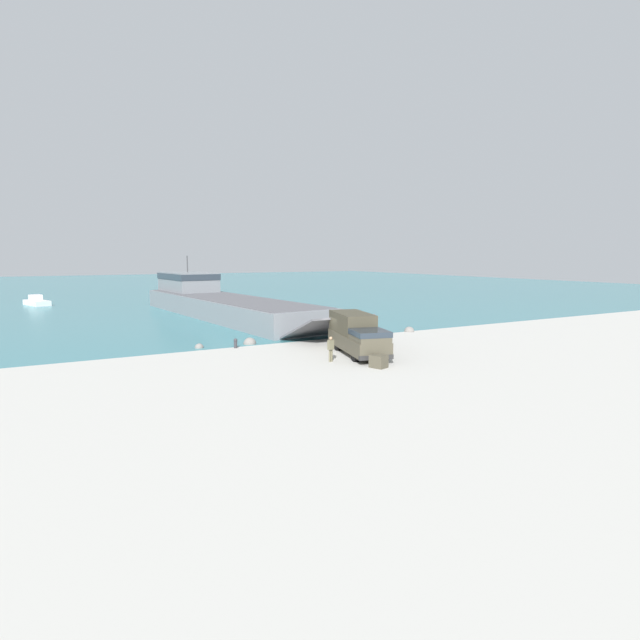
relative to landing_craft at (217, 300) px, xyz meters
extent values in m
plane|color=#B7B5AD|center=(1.59, -27.88, -1.83)|extent=(240.00, 240.00, 0.00)
cube|color=teal|center=(1.59, 66.32, -1.83)|extent=(240.00, 180.00, 0.01)
cube|color=gray|center=(0.27, -2.87, -0.65)|extent=(11.44, 39.08, 2.35)
cube|color=#56565B|center=(0.27, -2.87, 0.56)|extent=(10.67, 37.49, 0.08)
cube|color=gray|center=(-0.99, 10.43, 1.91)|extent=(6.47, 11.25, 2.78)
cube|color=#28333D|center=(-0.99, 10.43, 2.74)|extent=(6.64, 11.38, 0.83)
cylinder|color=#3F3F42|center=(-0.99, 10.43, 4.50)|extent=(0.16, 0.16, 2.40)
cube|color=#56565B|center=(2.35, -24.65, -0.56)|extent=(7.12, 5.90, 2.32)
cube|color=#4C4738|center=(1.39, -31.03, -0.91)|extent=(4.34, 8.37, 1.09)
cube|color=#4C4738|center=(0.74, -33.60, 0.02)|extent=(2.90, 3.21, 0.78)
cube|color=#28333D|center=(0.74, -33.60, 0.22)|extent=(2.97, 3.25, 0.39)
cube|color=#413C2E|center=(1.72, -29.71, 0.43)|extent=(3.53, 5.51, 1.58)
cube|color=#2D2D2D|center=(0.42, -34.84, -1.30)|extent=(2.47, 0.85, 0.32)
cylinder|color=black|center=(1.78, -33.70, -1.24)|extent=(0.60, 1.21, 1.17)
cylinder|color=black|center=(-0.23, -33.19, -1.24)|extent=(0.60, 1.21, 1.17)
cylinder|color=black|center=(2.86, -29.41, -1.24)|extent=(0.60, 1.21, 1.17)
cylinder|color=black|center=(0.86, -28.90, -1.24)|extent=(0.60, 1.21, 1.17)
cylinder|color=black|center=(3.13, -28.35, -1.24)|extent=(0.60, 1.21, 1.17)
cylinder|color=black|center=(1.13, -27.84, -1.24)|extent=(0.60, 1.21, 1.17)
cylinder|color=#6B664C|center=(-1.87, -32.43, -1.39)|extent=(0.14, 0.14, 0.87)
cylinder|color=#6B664C|center=(-1.69, -32.40, -1.39)|extent=(0.14, 0.14, 0.87)
cube|color=#6B664C|center=(-1.78, -32.42, -0.61)|extent=(0.47, 0.31, 0.69)
sphere|color=tan|center=(-1.78, -32.42, -0.15)|extent=(0.24, 0.24, 0.24)
cube|color=white|center=(-20.49, 25.06, -1.45)|extent=(3.90, 6.11, 0.77)
cube|color=silver|center=(-20.63, 25.47, -0.64)|extent=(1.99, 2.11, 0.84)
cylinder|color=#333338|center=(-5.90, -24.06, -1.55)|extent=(0.27, 0.27, 0.56)
sphere|color=#333338|center=(-5.90, -24.06, -1.19)|extent=(0.31, 0.31, 0.31)
cube|color=#4C4738|center=(0.09, -35.60, -1.40)|extent=(1.15, 1.25, 0.86)
sphere|color=gray|center=(-8.49, -22.57, -1.83)|extent=(0.72, 0.72, 0.72)
sphere|color=gray|center=(-4.20, -22.83, -1.83)|extent=(1.11, 1.11, 1.11)
sphere|color=gray|center=(12.19, -23.86, -1.83)|extent=(1.01, 1.01, 1.01)
camera|label=1|loc=(-19.18, -62.42, 5.58)|focal=28.00mm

